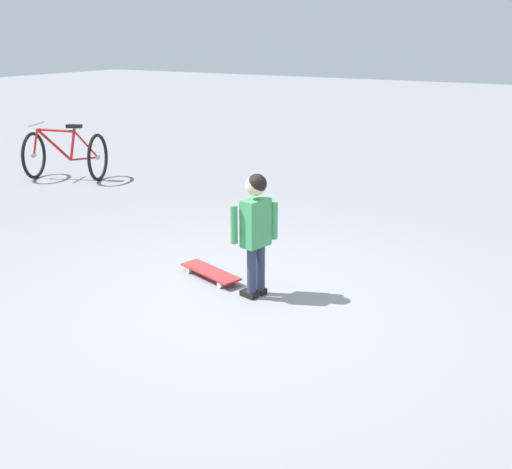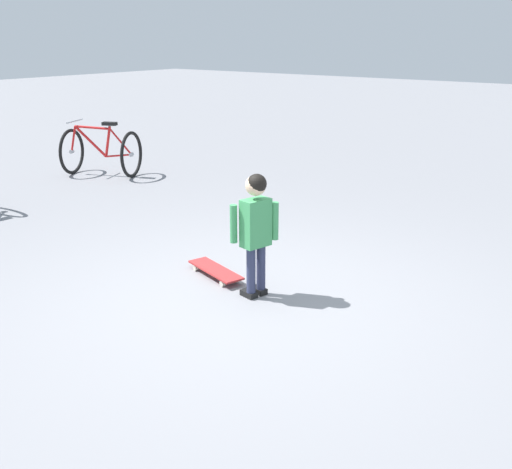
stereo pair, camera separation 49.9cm
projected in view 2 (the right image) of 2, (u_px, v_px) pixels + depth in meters
name	position (u px, v px, depth m)	size (l,w,h in m)	color
ground_plane	(242.00, 303.00, 5.03)	(50.00, 50.00, 0.00)	gray
child_person	(256.00, 222.00, 4.96)	(0.33, 0.28, 1.06)	#2D3351
skateboard	(215.00, 270.00, 5.56)	(0.38, 0.69, 0.07)	#B22D2D
bicycle_near	(101.00, 151.00, 9.41)	(1.07, 1.26, 0.85)	black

